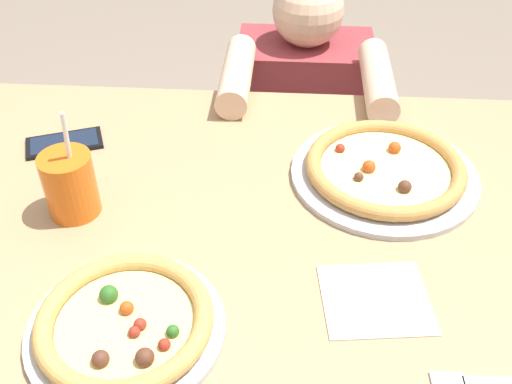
{
  "coord_description": "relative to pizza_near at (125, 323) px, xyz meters",
  "views": [
    {
      "loc": [
        0.08,
        -0.75,
        1.45
      ],
      "look_at": [
        0.03,
        0.06,
        0.78
      ],
      "focal_mm": 42.1,
      "sensor_mm": 36.0,
      "label": 1
    }
  ],
  "objects": [
    {
      "name": "cell_phone",
      "position": [
        -0.24,
        0.45,
        -0.01
      ],
      "size": [
        0.17,
        0.12,
        0.01
      ],
      "color": "black",
      "rests_on": "dining_table"
    },
    {
      "name": "paper_napkin",
      "position": [
        0.36,
        0.08,
        -0.02
      ],
      "size": [
        0.18,
        0.16,
        0.0
      ],
      "primitive_type": "cube",
      "rotation": [
        0.0,
        0.0,
        0.12
      ],
      "color": "white",
      "rests_on": "dining_table"
    },
    {
      "name": "pizza_far",
      "position": [
        0.4,
        0.39,
        -0.0
      ],
      "size": [
        0.35,
        0.35,
        0.04
      ],
      "color": "#B7B7BC",
      "rests_on": "dining_table"
    },
    {
      "name": "drink_cup_colored",
      "position": [
        -0.15,
        0.26,
        0.04
      ],
      "size": [
        0.09,
        0.09,
        0.2
      ],
      "color": "orange",
      "rests_on": "dining_table"
    },
    {
      "name": "dining_table",
      "position": [
        0.14,
        0.23,
        -0.13
      ],
      "size": [
        1.24,
        0.93,
        0.75
      ],
      "color": "tan",
      "rests_on": "ground"
    },
    {
      "name": "diner_seated",
      "position": [
        0.26,
        0.93,
        -0.34
      ],
      "size": [
        0.39,
        0.51,
        0.94
      ],
      "color": "#333847",
      "rests_on": "ground"
    },
    {
      "name": "fork",
      "position": [
        0.51,
        -0.05,
        -0.02
      ],
      "size": [
        0.2,
        0.03,
        0.0
      ],
      "color": "silver",
      "rests_on": "dining_table"
    },
    {
      "name": "pizza_near",
      "position": [
        0.0,
        0.0,
        0.0
      ],
      "size": [
        0.28,
        0.28,
        0.04
      ],
      "color": "#B7B7BC",
      "rests_on": "dining_table"
    }
  ]
}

